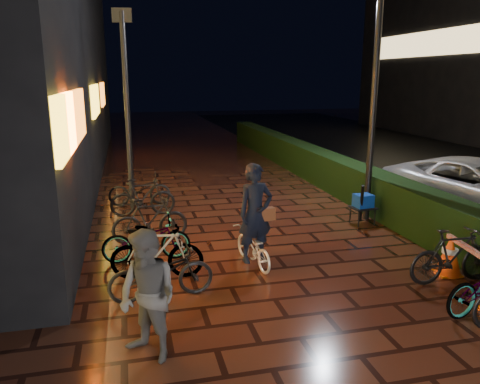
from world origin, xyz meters
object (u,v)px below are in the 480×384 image
object	(u,v)px
van	(480,187)
cart_assembly	(363,202)
bystander_person	(148,296)
traffic_barrier	(471,270)
cyclist	(254,229)

from	to	relation	value
van	cart_assembly	bearing A→B (deg)	162.76
bystander_person	cart_assembly	distance (m)	6.50
traffic_barrier	cart_assembly	size ratio (longest dim) A/B	1.72
van	cyclist	xyz separation A→B (m)	(-6.18, -1.86, 0.02)
cyclist	traffic_barrier	world-z (taller)	cyclist
cyclist	traffic_barrier	distance (m)	3.52
bystander_person	cyclist	bearing A→B (deg)	99.76
van	cart_assembly	size ratio (longest dim) A/B	4.77
bystander_person	van	size ratio (longest dim) A/B	0.34
traffic_barrier	cart_assembly	xyz separation A→B (m)	(0.00, 3.52, 0.17)
bystander_person	cart_assembly	bearing A→B (deg)	88.63
bystander_person	traffic_barrier	size ratio (longest dim) A/B	0.93
van	traffic_barrier	distance (m)	4.80
bystander_person	cyclist	size ratio (longest dim) A/B	0.86
bystander_person	cyclist	xyz separation A→B (m)	(1.94, 2.40, -0.11)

